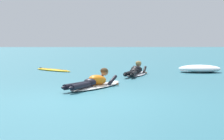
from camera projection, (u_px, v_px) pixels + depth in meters
name	position (u px, v px, depth m)	size (l,w,h in m)	color
ground_plane	(99.00, 67.00, 17.70)	(120.00, 120.00, 0.00)	#2D6B7A
surfer_near	(95.00, 83.00, 9.73)	(1.64, 2.46, 0.54)	white
surfer_far	(136.00, 72.00, 13.27)	(1.10, 2.49, 0.55)	silver
drifting_surfboard	(53.00, 70.00, 15.39)	(1.88, 1.98, 0.16)	yellow
whitewater_front	(200.00, 69.00, 14.51)	(1.70, 1.13, 0.30)	white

